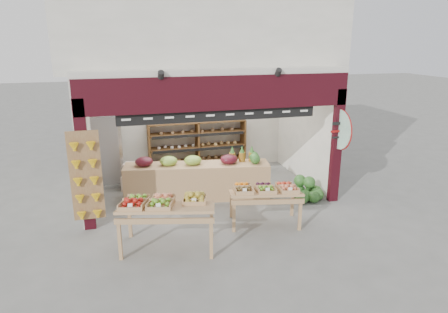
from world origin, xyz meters
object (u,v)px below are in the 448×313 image
display_table_left (161,205)px  display_table_right (265,191)px  watermelon_pile (307,191)px  cardboard_stack (141,180)px  refrigerator (106,148)px  back_shelving (197,136)px  mid_counter (197,180)px

display_table_left → display_table_right: (2.16, 0.42, -0.11)m
watermelon_pile → cardboard_stack: bearing=155.6°
watermelon_pile → refrigerator: bearing=153.1°
refrigerator → watermelon_pile: refrigerator is taller
watermelon_pile → back_shelving: bearing=126.8°
refrigerator → cardboard_stack: refrigerator is taller
cardboard_stack → display_table_left: size_ratio=0.59×
display_table_left → display_table_right: size_ratio=1.19×
display_table_right → watermelon_pile: (1.47, 0.95, -0.53)m
refrigerator → cardboard_stack: (0.82, -0.61, -0.74)m
display_table_left → watermelon_pile: bearing=20.6°
refrigerator → display_table_left: (0.98, -3.70, -0.17)m
cardboard_stack → display_table_left: bearing=-87.0°
display_table_right → watermelon_pile: display_table_right is taller
back_shelving → cardboard_stack: 2.16m
watermelon_pile → display_table_left: bearing=-159.4°
watermelon_pile → mid_counter: bearing=162.9°
display_table_right → watermelon_pile: bearing=32.9°
display_table_left → display_table_right: display_table_left is taller
back_shelving → display_table_left: back_shelving is taller
cardboard_stack → display_table_right: bearing=-49.0°
back_shelving → display_table_right: (0.62, -3.75, -0.33)m
back_shelving → mid_counter: 2.15m
mid_counter → display_table_left: (-1.09, -2.15, 0.37)m
refrigerator → display_table_right: refrigerator is taller
back_shelving → mid_counter: size_ratio=0.80×
display_table_left → watermelon_pile: (3.63, 1.37, -0.63)m
refrigerator → watermelon_pile: bearing=-30.3°
refrigerator → mid_counter: (2.07, -1.55, -0.53)m
cardboard_stack → display_table_right: 3.57m
refrigerator → watermelon_pile: (4.61, -2.33, -0.80)m
refrigerator → mid_counter: bearing=-40.3°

